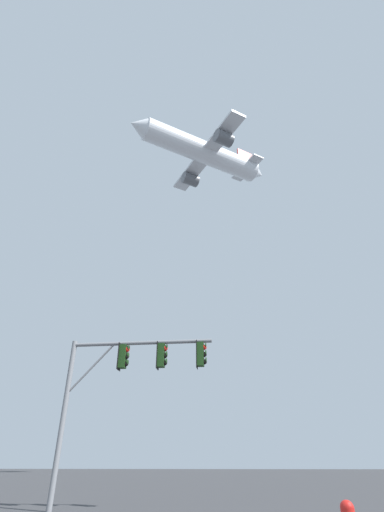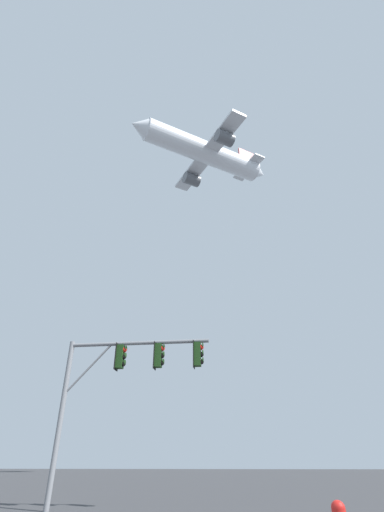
% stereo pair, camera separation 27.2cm
% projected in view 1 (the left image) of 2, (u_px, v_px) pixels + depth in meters
% --- Properties ---
extents(signal_pole_near, '(5.71, 0.65, 5.79)m').
position_uv_depth(signal_pole_near, '(126.00, 373.00, 14.33)').
color(signal_pole_near, slate).
rests_on(signal_pole_near, ground).
extents(airplane, '(20.82, 16.07, 6.21)m').
position_uv_depth(airplane, '(202.00, 152.00, 55.54)').
color(airplane, white).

